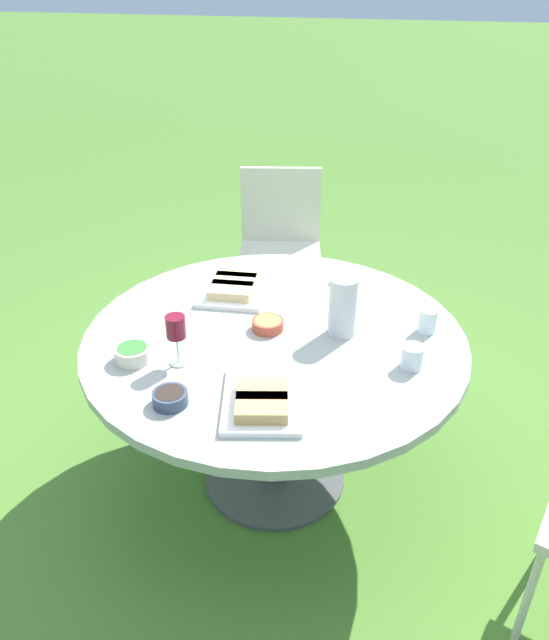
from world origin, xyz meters
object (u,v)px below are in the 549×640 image
chair_near_right (280,239)px  wine_glass (176,329)px  water_pitcher (343,306)px  dining_table (274,358)px

chair_near_right → wine_glass: size_ratio=4.91×
chair_near_right → wine_glass: (0.03, 1.50, 0.31)m
chair_near_right → water_pitcher: (-0.47, 1.19, 0.29)m
dining_table → chair_near_right: (0.24, -1.25, -0.08)m
chair_near_right → dining_table: bearing=100.8°
water_pitcher → wine_glass: bearing=30.9°
water_pitcher → wine_glass: size_ratio=1.22×
chair_near_right → water_pitcher: bearing=111.6°
wine_glass → chair_near_right: bearing=-91.3°
dining_table → chair_near_right: size_ratio=1.55×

